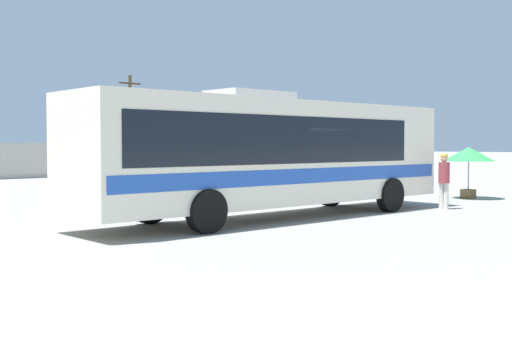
# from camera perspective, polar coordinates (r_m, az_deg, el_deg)

# --- Properties ---
(ground_plane) EXTENTS (300.00, 300.00, 0.00)m
(ground_plane) POSITION_cam_1_polar(r_m,az_deg,el_deg) (26.53, -11.88, -2.18)
(ground_plane) COLOR gray
(coach_bus_cream_blue) EXTENTS (12.30, 3.09, 3.50)m
(coach_bus_cream_blue) POSITION_cam_1_polar(r_m,az_deg,el_deg) (17.81, 1.33, 1.71)
(coach_bus_cream_blue) COLOR silver
(coach_bus_cream_blue) RESTS_ON ground_plane
(attendant_by_bus_door) EXTENTS (0.39, 0.39, 1.75)m
(attendant_by_bus_door) POSITION_cam_1_polar(r_m,az_deg,el_deg) (21.19, 16.47, -0.65)
(attendant_by_bus_door) COLOR silver
(attendant_by_bus_door) RESTS_ON ground_plane
(vendor_umbrella_secondary_green) EXTENTS (1.94, 1.94, 1.97)m
(vendor_umbrella_secondary_green) POSITION_cam_1_polar(r_m,az_deg,el_deg) (25.54, 18.49, 1.28)
(vendor_umbrella_secondary_green) COLOR gray
(vendor_umbrella_secondary_green) RESTS_ON ground_plane
(utility_pole_near) EXTENTS (1.80, 0.24, 7.22)m
(utility_pole_near) POSITION_cam_1_polar(r_m,az_deg,el_deg) (48.58, -11.18, 4.33)
(utility_pole_near) COLOR #4C3823
(utility_pole_near) RESTS_ON ground_plane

